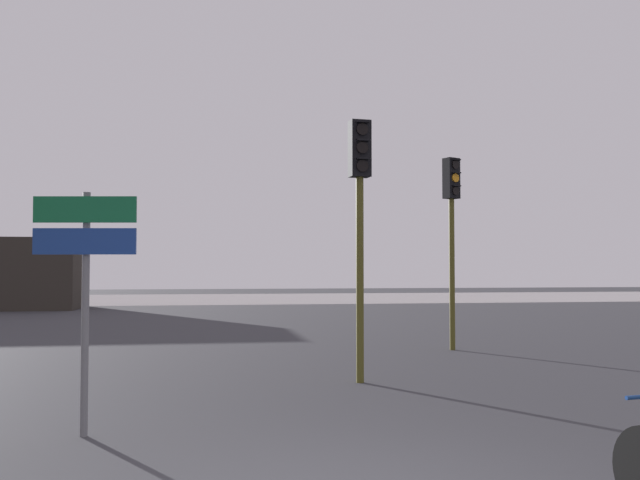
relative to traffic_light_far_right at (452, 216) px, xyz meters
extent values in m
cube|color=gray|center=(-4.28, 28.76, -2.95)|extent=(80.00, 16.00, 0.01)
cylinder|color=#4C4719|center=(0.00, 0.01, -1.29)|extent=(0.12, 0.12, 3.34)
cube|color=black|center=(0.00, 0.01, 0.83)|extent=(0.39, 0.35, 0.90)
cylinder|color=black|center=(0.05, -0.12, 1.12)|extent=(0.19, 0.10, 0.19)
cube|color=black|center=(0.06, -0.14, 1.23)|extent=(0.22, 0.19, 0.02)
cylinder|color=orange|center=(0.05, -0.12, 0.83)|extent=(0.19, 0.10, 0.19)
cube|color=black|center=(0.06, -0.14, 0.94)|extent=(0.22, 0.19, 0.02)
cylinder|color=black|center=(0.05, -0.12, 0.54)|extent=(0.19, 0.10, 0.19)
cube|color=black|center=(0.06, -0.14, 0.65)|extent=(0.22, 0.19, 0.02)
cylinder|color=#4C4719|center=(-3.01, -4.05, -1.34)|extent=(0.12, 0.12, 3.23)
cube|color=black|center=(-3.01, -4.05, 0.73)|extent=(0.34, 0.27, 0.90)
cylinder|color=black|center=(-3.00, -4.19, 1.02)|extent=(0.19, 0.05, 0.19)
cube|color=black|center=(-3.00, -4.21, 1.13)|extent=(0.20, 0.14, 0.02)
cylinder|color=black|center=(-3.00, -4.19, 0.73)|extent=(0.19, 0.05, 0.19)
cube|color=black|center=(-3.00, -4.21, 0.84)|extent=(0.20, 0.14, 0.02)
cylinder|color=black|center=(-3.00, -4.19, 0.44)|extent=(0.19, 0.05, 0.19)
cube|color=black|center=(-3.00, -4.21, 0.55)|extent=(0.20, 0.14, 0.02)
cylinder|color=slate|center=(-6.71, -7.08, -1.66)|extent=(0.08, 0.08, 2.60)
cube|color=#116038|center=(-6.72, -7.13, -0.55)|extent=(1.09, 0.22, 0.28)
cube|color=navy|center=(-6.72, -7.13, -0.89)|extent=(1.09, 0.22, 0.28)
camera|label=1|loc=(-5.52, -15.01, -1.19)|focal=40.00mm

